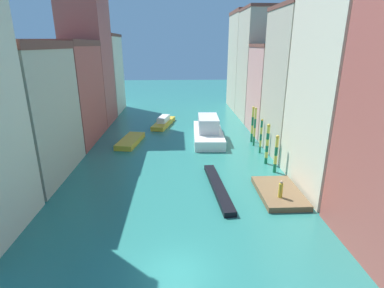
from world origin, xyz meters
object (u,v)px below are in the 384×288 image
(mooring_pole_3, at_px, (255,127))
(gondola_black, at_px, (218,187))
(waterfront_dock, at_px, (279,192))
(motorboat_0, at_px, (130,141))
(mooring_pole_4, at_px, (252,124))
(mooring_pole_2, at_px, (261,136))
(vaporetto_white, at_px, (208,131))
(motorboat_1, at_px, (164,122))
(mooring_pole_0, at_px, (276,154))
(mooring_pole_1, at_px, (267,144))
(person_on_dock, at_px, (281,190))

(mooring_pole_3, xyz_separation_m, gondola_black, (-6.45, -12.52, -2.40))
(waterfront_dock, bearing_deg, motorboat_0, 135.16)
(mooring_pole_3, relative_size, mooring_pole_4, 1.04)
(mooring_pole_2, relative_size, motorboat_0, 0.63)
(motorboat_0, bearing_deg, mooring_pole_4, -0.14)
(waterfront_dock, bearing_deg, vaporetto_white, 105.82)
(mooring_pole_3, bearing_deg, waterfront_dock, -94.46)
(mooring_pole_3, distance_m, motorboat_1, 16.98)
(mooring_pole_0, relative_size, mooring_pole_2, 0.94)
(mooring_pole_4, xyz_separation_m, gondola_black, (-6.55, -14.20, -2.32))
(waterfront_dock, relative_size, mooring_pole_0, 1.46)
(mooring_pole_1, height_order, motorboat_1, mooring_pole_1)
(mooring_pole_1, bearing_deg, motorboat_1, 125.19)
(mooring_pole_2, distance_m, gondola_black, 11.81)
(waterfront_dock, height_order, mooring_pole_2, mooring_pole_2)
(mooring_pole_2, height_order, mooring_pole_4, mooring_pole_4)
(person_on_dock, distance_m, mooring_pole_4, 16.93)
(mooring_pole_2, distance_m, vaporetto_white, 8.49)
(waterfront_dock, relative_size, mooring_pole_2, 1.37)
(person_on_dock, distance_m, mooring_pole_2, 12.38)
(mooring_pole_4, height_order, motorboat_0, mooring_pole_4)
(person_on_dock, height_order, mooring_pole_0, mooring_pole_0)
(vaporetto_white, distance_m, motorboat_0, 10.97)
(person_on_dock, distance_m, mooring_pole_0, 6.55)
(waterfront_dock, bearing_deg, gondola_black, 166.26)
(person_on_dock, bearing_deg, waterfront_dock, 73.69)
(mooring_pole_4, bearing_deg, vaporetto_white, 166.76)
(mooring_pole_4, bearing_deg, mooring_pole_3, -93.31)
(mooring_pole_1, xyz_separation_m, mooring_pole_4, (0.27, 8.07, 0.16))
(person_on_dock, bearing_deg, mooring_pole_3, 84.50)
(vaporetto_white, distance_m, gondola_black, 15.65)
(person_on_dock, relative_size, motorboat_0, 0.22)
(person_on_dock, xyz_separation_m, gondola_black, (-5.00, 2.60, -0.98))
(person_on_dock, height_order, motorboat_1, person_on_dock)
(motorboat_1, bearing_deg, mooring_pole_4, -36.94)
(gondola_black, bearing_deg, mooring_pole_1, 44.27)
(motorboat_0, bearing_deg, waterfront_dock, -44.84)
(gondola_black, bearing_deg, mooring_pole_4, 65.23)
(waterfront_dock, bearing_deg, mooring_pole_3, 85.54)
(mooring_pole_0, bearing_deg, mooring_pole_3, 90.48)
(waterfront_dock, xyz_separation_m, motorboat_1, (-11.51, 25.05, 0.28))
(person_on_dock, bearing_deg, mooring_pole_0, 76.35)
(waterfront_dock, xyz_separation_m, mooring_pole_2, (1.15, 10.95, 1.98))
(motorboat_1, bearing_deg, mooring_pole_2, -48.08)
(mooring_pole_0, bearing_deg, waterfront_dock, -102.95)
(mooring_pole_3, distance_m, mooring_pole_4, 1.68)
(waterfront_dock, distance_m, mooring_pole_2, 11.19)
(mooring_pole_0, xyz_separation_m, gondola_black, (-6.53, -3.70, -1.88))
(gondola_black, distance_m, motorboat_1, 24.51)
(waterfront_dock, height_order, motorboat_1, motorboat_1)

